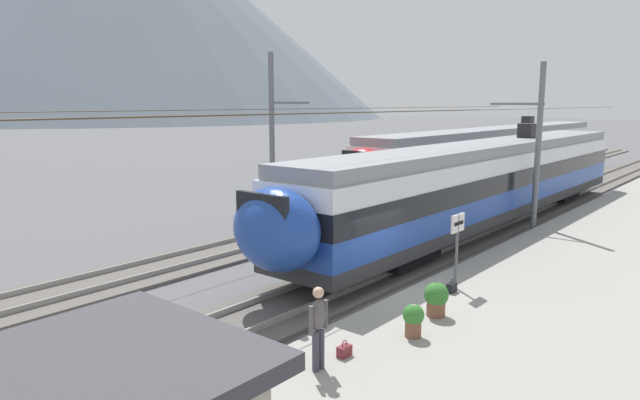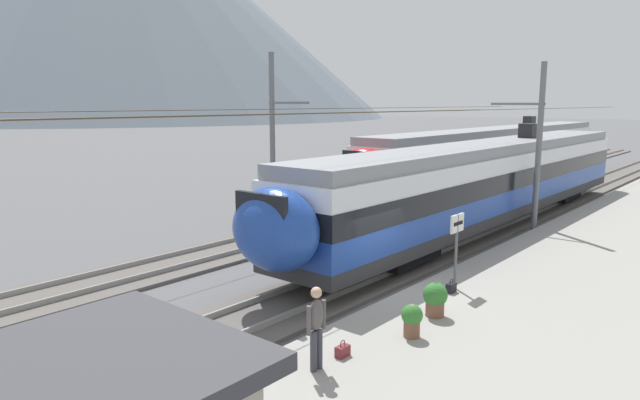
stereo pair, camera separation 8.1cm
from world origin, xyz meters
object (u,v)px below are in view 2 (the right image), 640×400
(potted_plant_platform_edge, at_px, (412,318))
(platform_sign, at_px, (457,234))
(potted_plant_by_shelter, at_px, (435,297))
(train_near_platform, at_px, (487,180))
(train_far_track, at_px, (499,151))
(catenary_mast_mid, at_px, (535,146))
(catenary_mast_far_side, at_px, (275,138))
(handbag_near_sign, at_px, (451,288))
(handbag_beside_passenger, at_px, (343,351))
(passenger_walking, at_px, (316,324))

(potted_plant_platform_edge, bearing_deg, platform_sign, 12.49)
(potted_plant_platform_edge, relative_size, potted_plant_by_shelter, 0.89)
(train_near_platform, height_order, potted_plant_platform_edge, train_near_platform)
(train_far_track, relative_size, catenary_mast_mid, 0.83)
(catenary_mast_far_side, distance_m, potted_plant_by_shelter, 13.41)
(handbag_near_sign, bearing_deg, catenary_mast_mid, 8.39)
(handbag_near_sign, bearing_deg, train_near_platform, 18.90)
(catenary_mast_far_side, bearing_deg, catenary_mast_mid, -58.25)
(handbag_beside_passenger, xyz_separation_m, potted_plant_by_shelter, (3.23, -0.35, 0.36))
(catenary_mast_far_side, height_order, handbag_beside_passenger, catenary_mast_far_side)
(handbag_beside_passenger, distance_m, potted_plant_platform_edge, 1.89)
(train_near_platform, bearing_deg, handbag_near_sign, -161.10)
(catenary_mast_mid, distance_m, passenger_walking, 16.31)
(passenger_walking, xyz_separation_m, potted_plant_by_shelter, (4.03, -0.39, -0.47))
(catenary_mast_mid, bearing_deg, handbag_beside_passenger, -173.80)
(potted_plant_platform_edge, bearing_deg, handbag_near_sign, 12.45)
(train_near_platform, distance_m, handbag_near_sign, 10.51)
(potted_plant_platform_edge, distance_m, potted_plant_by_shelter, 1.47)
(platform_sign, xyz_separation_m, potted_plant_platform_edge, (-3.69, -0.82, -1.13))
(catenary_mast_mid, relative_size, potted_plant_platform_edge, 54.44)
(passenger_walking, relative_size, potted_plant_by_shelter, 2.00)
(catenary_mast_far_side, bearing_deg, passenger_walking, -132.43)
(train_near_platform, height_order, passenger_walking, train_near_platform)
(catenary_mast_mid, height_order, passenger_walking, catenary_mast_mid)
(train_near_platform, bearing_deg, catenary_mast_mid, -79.32)
(catenary_mast_mid, height_order, handbag_beside_passenger, catenary_mast_mid)
(catenary_mast_mid, relative_size, handbag_beside_passenger, 115.11)
(handbag_beside_passenger, bearing_deg, catenary_mast_mid, 6.20)
(handbag_beside_passenger, xyz_separation_m, potted_plant_platform_edge, (1.78, -0.57, 0.31))
(catenary_mast_far_side, distance_m, platform_sign, 11.76)
(catenary_mast_far_side, relative_size, platform_sign, 19.29)
(catenary_mast_far_side, relative_size, potted_plant_platform_edge, 54.44)
(catenary_mast_mid, distance_m, handbag_beside_passenger, 15.68)
(catenary_mast_mid, distance_m, potted_plant_by_shelter, 12.52)
(potted_plant_by_shelter, bearing_deg, passenger_walking, 174.54)
(passenger_walking, distance_m, potted_plant_platform_edge, 2.69)
(catenary_mast_mid, relative_size, handbag_near_sign, 104.29)
(potted_plant_platform_edge, bearing_deg, handbag_beside_passenger, 162.16)
(train_near_platform, height_order, handbag_near_sign, train_near_platform)
(train_far_track, distance_m, potted_plant_platform_edge, 29.83)
(train_near_platform, relative_size, potted_plant_platform_edge, 37.23)
(passenger_walking, bearing_deg, train_near_platform, 12.52)
(train_far_track, height_order, platform_sign, train_far_track)
(platform_sign, bearing_deg, train_near_platform, 19.14)
(platform_sign, xyz_separation_m, handbag_near_sign, (-0.39, -0.09, -1.43))
(train_near_platform, xyz_separation_m, potted_plant_by_shelter, (-11.66, -3.87, -1.36))
(potted_plant_platform_edge, bearing_deg, train_near_platform, 17.32)
(potted_plant_platform_edge, bearing_deg, catenary_mast_far_side, 57.08)
(potted_plant_platform_edge, bearing_deg, train_far_track, 19.28)
(platform_sign, distance_m, potted_plant_by_shelter, 2.56)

